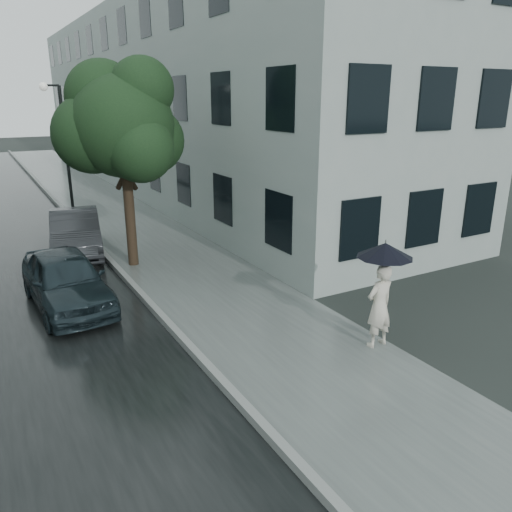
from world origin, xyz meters
TOP-DOWN VIEW (x-y plane):
  - ground at (0.00, 0.00)m, footprint 120.00×120.00m
  - sidewalk at (0.25, 12.00)m, footprint 3.50×60.00m
  - kerb_near at (-1.57, 12.00)m, footprint 0.15×60.00m
  - building_near at (5.47, 19.50)m, footprint 7.02×36.00m
  - pedestrian at (1.70, -1.00)m, footprint 0.63×0.44m
  - umbrella at (1.75, -0.98)m, footprint 1.23×1.23m
  - street_tree at (-1.00, 6.36)m, footprint 3.60×3.27m
  - lamp_post at (-1.52, 13.36)m, footprint 0.82×0.46m
  - car_near at (-3.19, 4.00)m, footprint 1.76×3.91m
  - car_far at (-2.20, 8.18)m, footprint 2.04×4.20m

SIDE VIEW (x-z plane):
  - ground at x=0.00m, z-range 0.00..0.00m
  - sidewalk at x=0.25m, z-range 0.00..0.01m
  - kerb_near at x=-1.57m, z-range 0.00..0.15m
  - car_near at x=-3.19m, z-range 0.01..1.31m
  - car_far at x=-2.20m, z-range 0.01..1.33m
  - pedestrian at x=1.70m, z-range 0.01..1.67m
  - umbrella at x=1.75m, z-range 1.35..2.54m
  - lamp_post at x=-1.52m, z-range 0.37..5.54m
  - street_tree at x=-1.00m, z-range 1.09..6.79m
  - building_near at x=5.47m, z-range 0.00..9.00m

